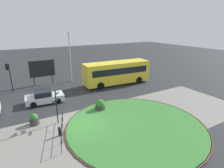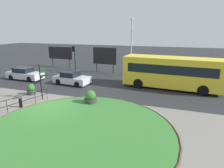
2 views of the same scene
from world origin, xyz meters
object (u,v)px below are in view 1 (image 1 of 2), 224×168
Objects in this scene: bollard_foreground at (60,131)px; billboard_right at (42,69)px; signpost_directional at (56,104)px; car_near_lane at (44,97)px; lamppost_tall at (70,56)px; traffic_light_near at (8,71)px; planter_near_signpost at (100,105)px; planter_kerbside at (34,120)px; bus_yellow at (117,72)px.

billboard_right is (1.58, 14.30, 1.85)m from bollard_foreground.
signpost_directional is 5.27m from car_near_lane.
lamppost_tall reaches higher than bollard_foreground.
traffic_light_near is at bearing -164.63° from billboard_right.
signpost_directional is 2.74× the size of planter_near_signpost.
signpost_directional reaches higher than planter_kerbside.
signpost_directional is 11.48m from traffic_light_near.
lamppost_tall reaches higher than planter_kerbside.
signpost_directional is 12.50m from bus_yellow.
billboard_right reaches higher than bus_yellow.
bollard_foreground is at bearing -63.57° from planter_kerbside.
car_near_lane is at bearing 133.54° from planter_near_signpost.
car_near_lane is (0.33, 7.26, 0.24)m from bollard_foreground.
signpost_directional is at bearing -21.72° from planter_kerbside.
billboard_right is at bearing 169.68° from lamppost_tall.
traffic_light_near is at bearing 167.42° from bus_yellow.
traffic_light_near reaches higher than planter_kerbside.
car_near_lane is at bearing 91.11° from signpost_directional.
bus_yellow is at bearing 162.73° from traffic_light_near.
signpost_directional is 0.75× the size of car_near_lane.
traffic_light_near reaches higher than bus_yellow.
lamppost_tall is (5.55, 13.57, 3.52)m from bollard_foreground.
bollard_foreground is 0.19× the size of car_near_lane.
planter_kerbside is at bearing 116.43° from bollard_foreground.
car_near_lane reaches higher than planter_near_signpost.
lamppost_tall is (-5.26, 4.50, 2.20)m from bus_yellow.
lamppost_tall is at bearing 143.66° from bus_yellow.
planter_kerbside is at bearing 177.24° from planter_near_signpost.
planter_near_signpost is at bearing -74.70° from billboard_right.
planter_kerbside is at bearing 158.28° from signpost_directional.
traffic_light_near is 3.63× the size of planter_kerbside.
lamppost_tall is 4.36m from billboard_right.
bollard_foreground is 0.23× the size of billboard_right.
bollard_foreground is (-0.43, -2.11, -1.35)m from signpost_directional.
planter_kerbside is (-1.84, 0.73, -1.30)m from signpost_directional.
traffic_light_near reaches higher than bollard_foreground.
traffic_light_near is 4.40m from billboard_right.
billboard_right is at bearing 75.34° from planter_kerbside.
billboard_right is 11.97m from planter_kerbside.
signpost_directional is at bearing 78.60° from bollard_foreground.
lamppost_tall is (5.12, 11.46, 2.17)m from signpost_directional.
billboard_right is at bearing 105.34° from planter_near_signpost.
planter_kerbside is (-3.00, -11.45, -1.80)m from billboard_right.
bus_yellow is 10.62m from billboard_right.
signpost_directional is at bearing -83.37° from car_near_lane.
planter_near_signpost is (3.23, -11.75, -1.75)m from billboard_right.
traffic_light_near reaches higher than car_near_lane.
planter_near_signpost is at bearing -93.85° from lamppost_tall.
traffic_light_near is 10.60m from planter_kerbside.
lamppost_tall reaches higher than bus_yellow.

